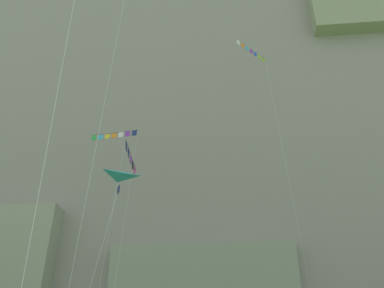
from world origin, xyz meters
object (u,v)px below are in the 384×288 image
Objects in this scene: kite_delta_mid_right at (115,195)px; kite_banner_mid_left at (129,165)px; kite_banner_low_left at (114,141)px; kite_banner_far_left at (254,63)px.

kite_banner_mid_left is at bearing 100.59° from kite_delta_mid_right.
kite_banner_low_left reaches higher than kite_delta_mid_right.
kite_banner_mid_left reaches higher than kite_delta_mid_right.
kite_banner_far_left is 2.93× the size of kite_delta_mid_right.
kite_banner_low_left is 16.55m from kite_banner_far_left.
kite_delta_mid_right is at bearing -79.41° from kite_banner_mid_left.
kite_delta_mid_right is (4.99, -14.46, -11.90)m from kite_banner_low_left.
kite_banner_mid_left is at bearing -146.54° from kite_banner_far_left.
kite_banner_low_left is 2.10× the size of kite_delta_mid_right.
kite_banner_mid_left is at bearing -63.16° from kite_banner_low_left.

